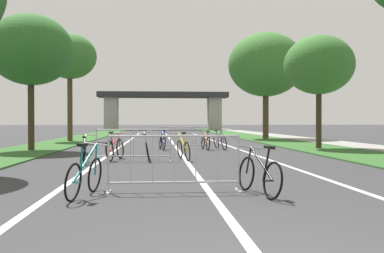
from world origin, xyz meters
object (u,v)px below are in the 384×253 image
at_px(tree_left_maple_mid, 31,50).
at_px(tree_right_oak_mid, 266,65).
at_px(tree_left_pine_near, 70,57).
at_px(bicycle_yellow_2, 183,149).
at_px(crowd_barrier_nearest, 174,164).
at_px(bicycle_black_1, 259,174).
at_px(bicycle_orange_3, 206,142).
at_px(bicycle_red_5, 115,149).
at_px(bicycle_white_8, 147,150).
at_px(tree_right_pine_far, 319,65).
at_px(crowd_barrier_third, 184,138).
at_px(crowd_barrier_second, 134,145).
at_px(bicycle_silver_7, 83,152).
at_px(bicycle_purple_4, 220,142).
at_px(bicycle_blue_6, 163,142).
at_px(bicycle_teal_0, 85,175).

bearing_deg(tree_left_maple_mid, tree_right_oak_mid, 39.29).
xyz_separation_m(tree_left_pine_near, bicycle_yellow_2, (6.41, -13.53, -5.03)).
height_order(crowd_barrier_nearest, bicycle_black_1, crowd_barrier_nearest).
relative_size(crowd_barrier_nearest, bicycle_orange_3, 1.52).
bearing_deg(crowd_barrier_nearest, bicycle_red_5, 104.48).
distance_m(bicycle_yellow_2, bicycle_red_5, 2.29).
height_order(tree_left_maple_mid, bicycle_black_1, tree_left_maple_mid).
xyz_separation_m(bicycle_red_5, bicycle_white_8, (1.08, -0.24, -0.02)).
height_order(tree_left_maple_mid, crowd_barrier_nearest, tree_left_maple_mid).
height_order(tree_right_pine_far, bicycle_black_1, tree_right_pine_far).
xyz_separation_m(crowd_barrier_third, bicycle_black_1, (0.54, -12.54, -0.16)).
height_order(tree_right_oak_mid, bicycle_white_8, tree_right_oak_mid).
bearing_deg(tree_right_pine_far, bicycle_white_8, -147.22).
height_order(tree_right_pine_far, bicycle_red_5, tree_right_pine_far).
height_order(bicycle_black_1, bicycle_orange_3, bicycle_black_1).
bearing_deg(crowd_barrier_second, bicycle_silver_7, -165.79).
relative_size(tree_left_pine_near, crowd_barrier_second, 2.79).
bearing_deg(bicycle_white_8, tree_left_maple_mid, 134.50).
relative_size(tree_left_pine_near, tree_right_pine_far, 1.30).
bearing_deg(bicycle_white_8, bicycle_silver_7, -160.70).
bearing_deg(crowd_barrier_nearest, bicycle_orange_3, 80.67).
bearing_deg(crowd_barrier_third, bicycle_black_1, -87.53).
bearing_deg(bicycle_silver_7, bicycle_purple_4, 43.81).
height_order(crowd_barrier_nearest, bicycle_yellow_2, crowd_barrier_nearest).
distance_m(tree_left_pine_near, bicycle_black_1, 22.32).
xyz_separation_m(bicycle_black_1, bicycle_blue_6, (-1.54, 12.06, -0.00)).
distance_m(crowd_barrier_third, bicycle_red_5, 6.08).
bearing_deg(bicycle_orange_3, tree_right_oak_mid, 55.82).
xyz_separation_m(bicycle_teal_0, bicycle_white_8, (0.92, 6.78, -0.01)).
height_order(bicycle_purple_4, bicycle_red_5, bicycle_red_5).
height_order(tree_right_oak_mid, bicycle_black_1, tree_right_oak_mid).
bearing_deg(bicycle_blue_6, tree_left_pine_near, 117.08).
distance_m(tree_right_oak_mid, bicycle_purple_4, 12.74).
height_order(tree_right_pine_far, bicycle_teal_0, tree_right_pine_far).
height_order(tree_right_pine_far, crowd_barrier_second, tree_right_pine_far).
bearing_deg(bicycle_red_5, bicycle_purple_4, 63.28).
bearing_deg(crowd_barrier_third, tree_left_maple_mid, -174.31).
height_order(tree_left_maple_mid, crowd_barrier_second, tree_left_maple_mid).
bearing_deg(bicycle_teal_0, bicycle_blue_6, 95.39).
height_order(crowd_barrier_third, bicycle_teal_0, crowd_barrier_third).
bearing_deg(tree_left_pine_near, crowd_barrier_third, -49.46).
distance_m(crowd_barrier_nearest, bicycle_purple_4, 11.92).
bearing_deg(crowd_barrier_nearest, bicycle_silver_7, 114.58).
xyz_separation_m(tree_right_pine_far, bicycle_yellow_2, (-6.58, -4.90, -3.52)).
relative_size(tree_right_oak_mid, crowd_barrier_third, 3.11).
height_order(tree_left_pine_near, bicycle_purple_4, tree_left_pine_near).
bearing_deg(bicycle_black_1, bicycle_purple_4, 72.18).
distance_m(tree_right_pine_far, crowd_barrier_nearest, 13.89).
bearing_deg(crowd_barrier_second, tree_right_pine_far, 33.13).
relative_size(tree_right_oak_mid, crowd_barrier_second, 3.10).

